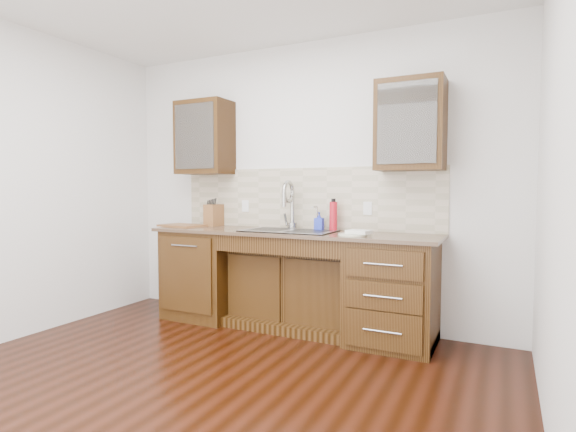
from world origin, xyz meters
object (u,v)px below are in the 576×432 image
at_px(soap_bottle, 319,221).
at_px(water_bottle, 333,216).
at_px(cutting_board, 182,225).
at_px(knife_block, 214,215).
at_px(plate, 353,235).

relative_size(soap_bottle, water_bottle, 0.64).
bearing_deg(water_bottle, cutting_board, -172.25).
bearing_deg(knife_block, plate, -10.31).
distance_m(soap_bottle, water_bottle, 0.14).
distance_m(water_bottle, cutting_board, 1.60).
bearing_deg(soap_bottle, plate, -38.47).
bearing_deg(cutting_board, plate, -2.80).
xyz_separation_m(plate, cutting_board, (-1.86, 0.09, 0.00)).
relative_size(soap_bottle, cutting_board, 0.40).
distance_m(soap_bottle, cutting_board, 1.46).
height_order(water_bottle, plate, water_bottle).
bearing_deg(knife_block, water_bottle, 0.36).
relative_size(water_bottle, knife_block, 1.19).
bearing_deg(cutting_board, soap_bottle, 7.52).
bearing_deg(plate, soap_bottle, 145.84).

